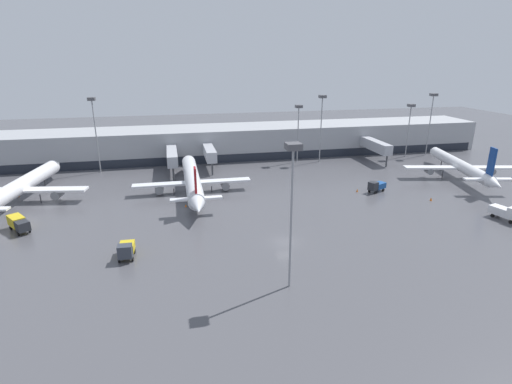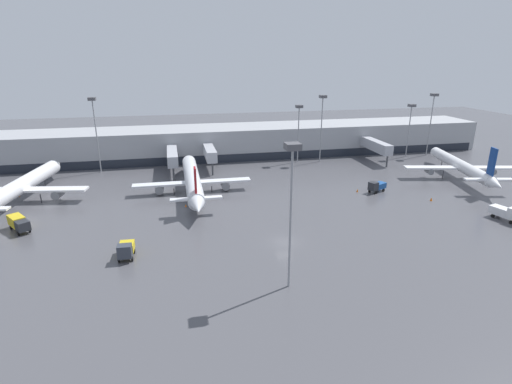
{
  "view_description": "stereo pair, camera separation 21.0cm",
  "coord_description": "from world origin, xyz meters",
  "px_view_note": "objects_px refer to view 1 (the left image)",
  "views": [
    {
      "loc": [
        -17.27,
        -57.4,
        28.98
      ],
      "look_at": [
        -1.01,
        17.52,
        3.0
      ],
      "focal_mm": 28.0,
      "sensor_mm": 36.0,
      "label": 1
    },
    {
      "loc": [
        -17.07,
        -57.44,
        28.98
      ],
      "look_at": [
        -1.01,
        17.52,
        3.0
      ],
      "focal_mm": 28.0,
      "sensor_mm": 36.0,
      "label": 2
    }
  ],
  "objects_px": {
    "parked_jet_1": "(192,180)",
    "apron_light_mast_5": "(93,114)",
    "traffic_cone_0": "(18,195)",
    "apron_light_mast_1": "(432,107)",
    "apron_light_mast_0": "(299,117)",
    "apron_light_mast_3": "(322,110)",
    "apron_light_mast_4": "(292,177)",
    "service_truck_1": "(19,223)",
    "parked_jet_0": "(461,166)",
    "traffic_cone_3": "(431,199)",
    "parked_jet_2": "(19,187)",
    "traffic_cone_2": "(357,190)",
    "service_truck_0": "(507,212)",
    "traffic_cone_1": "(186,205)",
    "apron_light_mast_2": "(410,115)",
    "service_truck_3": "(126,249)",
    "service_truck_2": "(376,186)"
  },
  "relations": [
    {
      "from": "parked_jet_0",
      "to": "traffic_cone_0",
      "type": "xyz_separation_m",
      "value": [
        -103.7,
        8.33,
        -2.98
      ]
    },
    {
      "from": "apron_light_mast_3",
      "to": "traffic_cone_3",
      "type": "bearing_deg",
      "value": -73.0
    },
    {
      "from": "traffic_cone_0",
      "to": "apron_light_mast_2",
      "type": "relative_size",
      "value": 0.04
    },
    {
      "from": "parked_jet_1",
      "to": "traffic_cone_3",
      "type": "height_order",
      "value": "parked_jet_1"
    },
    {
      "from": "traffic_cone_3",
      "to": "traffic_cone_2",
      "type": "bearing_deg",
      "value": 145.61
    },
    {
      "from": "apron_light_mast_0",
      "to": "apron_light_mast_3",
      "type": "relative_size",
      "value": 0.86
    },
    {
      "from": "service_truck_2",
      "to": "apron_light_mast_4",
      "type": "relative_size",
      "value": 0.25
    },
    {
      "from": "service_truck_3",
      "to": "apron_light_mast_1",
      "type": "distance_m",
      "value": 100.05
    },
    {
      "from": "parked_jet_0",
      "to": "apron_light_mast_1",
      "type": "height_order",
      "value": "apron_light_mast_1"
    },
    {
      "from": "service_truck_0",
      "to": "apron_light_mast_4",
      "type": "height_order",
      "value": "apron_light_mast_4"
    },
    {
      "from": "traffic_cone_1",
      "to": "apron_light_mast_1",
      "type": "xyz_separation_m",
      "value": [
        75.48,
        30.26,
        14.47
      ]
    },
    {
      "from": "parked_jet_1",
      "to": "apron_light_mast_5",
      "type": "relative_size",
      "value": 2.08
    },
    {
      "from": "traffic_cone_0",
      "to": "apron_light_mast_1",
      "type": "xyz_separation_m",
      "value": [
        111.02,
        16.15,
        14.44
      ]
    },
    {
      "from": "traffic_cone_3",
      "to": "apron_light_mast_2",
      "type": "height_order",
      "value": "apron_light_mast_2"
    },
    {
      "from": "traffic_cone_3",
      "to": "service_truck_3",
      "type": "bearing_deg",
      "value": -168.03
    },
    {
      "from": "traffic_cone_0",
      "to": "apron_light_mast_3",
      "type": "distance_m",
      "value": 78.4
    },
    {
      "from": "traffic_cone_0",
      "to": "apron_light_mast_5",
      "type": "xyz_separation_m",
      "value": [
        14.76,
        16.68,
        14.92
      ]
    },
    {
      "from": "parked_jet_1",
      "to": "traffic_cone_0",
      "type": "relative_size",
      "value": 64.66
    },
    {
      "from": "parked_jet_1",
      "to": "service_truck_2",
      "type": "distance_m",
      "value": 41.5
    },
    {
      "from": "parked_jet_2",
      "to": "traffic_cone_3",
      "type": "relative_size",
      "value": 54.11
    },
    {
      "from": "apron_light_mast_2",
      "to": "apron_light_mast_0",
      "type": "bearing_deg",
      "value": 179.19
    },
    {
      "from": "service_truck_3",
      "to": "apron_light_mast_3",
      "type": "xyz_separation_m",
      "value": [
        49.8,
        49.66,
        13.45
      ]
    },
    {
      "from": "apron_light_mast_1",
      "to": "traffic_cone_1",
      "type": "bearing_deg",
      "value": -158.16
    },
    {
      "from": "service_truck_3",
      "to": "parked_jet_1",
      "type": "bearing_deg",
      "value": 160.11
    },
    {
      "from": "service_truck_2",
      "to": "parked_jet_1",
      "type": "bearing_deg",
      "value": -36.84
    },
    {
      "from": "parked_jet_0",
      "to": "traffic_cone_2",
      "type": "xyz_separation_m",
      "value": [
        -29.72,
        -4.42,
        -2.91
      ]
    },
    {
      "from": "parked_jet_2",
      "to": "apron_light_mast_2",
      "type": "relative_size",
      "value": 2.5
    },
    {
      "from": "service_truck_2",
      "to": "traffic_cone_1",
      "type": "distance_m",
      "value": 42.63
    },
    {
      "from": "service_truck_1",
      "to": "apron_light_mast_1",
      "type": "distance_m",
      "value": 111.43
    },
    {
      "from": "parked_jet_1",
      "to": "apron_light_mast_4",
      "type": "height_order",
      "value": "apron_light_mast_4"
    },
    {
      "from": "parked_jet_2",
      "to": "apron_light_mast_5",
      "type": "xyz_separation_m",
      "value": [
        13.01,
        20.46,
        12.04
      ]
    },
    {
      "from": "parked_jet_1",
      "to": "traffic_cone_2",
      "type": "xyz_separation_m",
      "value": [
        36.43,
        -7.6,
        -2.52
      ]
    },
    {
      "from": "apron_light_mast_0",
      "to": "apron_light_mast_3",
      "type": "height_order",
      "value": "apron_light_mast_3"
    },
    {
      "from": "traffic_cone_3",
      "to": "traffic_cone_1",
      "type": "bearing_deg",
      "value": 171.81
    },
    {
      "from": "parked_jet_0",
      "to": "traffic_cone_3",
      "type": "height_order",
      "value": "parked_jet_0"
    },
    {
      "from": "traffic_cone_1",
      "to": "apron_light_mast_4",
      "type": "distance_m",
      "value": 38.23
    },
    {
      "from": "service_truck_0",
      "to": "traffic_cone_2",
      "type": "bearing_deg",
      "value": -152.27
    },
    {
      "from": "traffic_cone_0",
      "to": "apron_light_mast_0",
      "type": "relative_size",
      "value": 0.04
    },
    {
      "from": "parked_jet_1",
      "to": "apron_light_mast_2",
      "type": "relative_size",
      "value": 2.55
    },
    {
      "from": "parked_jet_2",
      "to": "traffic_cone_2",
      "type": "height_order",
      "value": "parked_jet_2"
    },
    {
      "from": "parked_jet_0",
      "to": "parked_jet_2",
      "type": "relative_size",
      "value": 0.9
    },
    {
      "from": "service_truck_3",
      "to": "apron_light_mast_4",
      "type": "relative_size",
      "value": 0.22
    },
    {
      "from": "parked_jet_0",
      "to": "apron_light_mast_5",
      "type": "bearing_deg",
      "value": 86.87
    },
    {
      "from": "parked_jet_2",
      "to": "parked_jet_1",
      "type": "bearing_deg",
      "value": -82.37
    },
    {
      "from": "apron_light_mast_2",
      "to": "traffic_cone_3",
      "type": "bearing_deg",
      "value": -114.49
    },
    {
      "from": "service_truck_1",
      "to": "apron_light_mast_0",
      "type": "height_order",
      "value": "apron_light_mast_0"
    },
    {
      "from": "service_truck_2",
      "to": "apron_light_mast_1",
      "type": "bearing_deg",
      "value": -162.82
    },
    {
      "from": "traffic_cone_0",
      "to": "apron_light_mast_2",
      "type": "bearing_deg",
      "value": 8.59
    },
    {
      "from": "parked_jet_0",
      "to": "traffic_cone_1",
      "type": "height_order",
      "value": "parked_jet_0"
    },
    {
      "from": "service_truck_0",
      "to": "traffic_cone_2",
      "type": "height_order",
      "value": "service_truck_0"
    }
  ]
}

